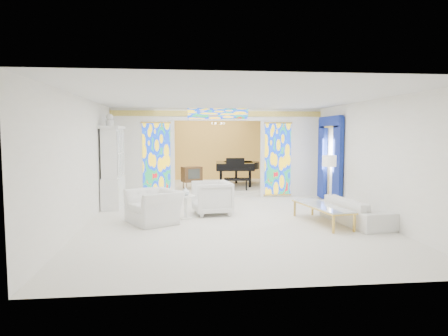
{
  "coord_description": "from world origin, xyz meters",
  "views": [
    {
      "loc": [
        -1.24,
        -11.33,
        2.18
      ],
      "look_at": [
        0.01,
        0.2,
        1.16
      ],
      "focal_mm": 32.0,
      "sensor_mm": 36.0,
      "label": 1
    }
  ],
  "objects": [
    {
      "name": "grand_piano",
      "position": [
        0.95,
        3.92,
        0.91
      ],
      "size": [
        1.85,
        2.74,
        1.08
      ],
      "rotation": [
        0.0,
        0.0,
        -0.08
      ],
      "color": "black",
      "rests_on": "alcove_platform"
    },
    {
      "name": "armchair_right",
      "position": [
        -0.42,
        -0.77,
        0.45
      ],
      "size": [
        1.11,
        1.09,
        0.9
      ],
      "primitive_type": "imported",
      "rotation": [
        0.0,
        0.0,
        -1.42
      ],
      "color": "white",
      "rests_on": "floor"
    },
    {
      "name": "partition_wall",
      "position": [
        0.0,
        2.0,
        1.65
      ],
      "size": [
        7.0,
        0.22,
        3.0
      ],
      "color": "white",
      "rests_on": "floor"
    },
    {
      "name": "stained_glass_left",
      "position": [
        -2.03,
        1.89,
        1.3
      ],
      "size": [
        0.9,
        0.04,
        2.4
      ],
      "primitive_type": "cube",
      "color": "gold",
      "rests_on": "partition_wall"
    },
    {
      "name": "side_table",
      "position": [
        -1.13,
        -1.24,
        0.39
      ],
      "size": [
        0.55,
        0.55,
        0.6
      ],
      "rotation": [
        0.0,
        0.0,
        0.17
      ],
      "color": "white",
      "rests_on": "floor"
    },
    {
      "name": "floor",
      "position": [
        0.0,
        0.0,
        0.0
      ],
      "size": [
        12.0,
        12.0,
        0.0
      ],
      "primitive_type": "plane",
      "color": "silver",
      "rests_on": "ground"
    },
    {
      "name": "armchair_left",
      "position": [
        -1.89,
        -1.63,
        0.4
      ],
      "size": [
        1.54,
        1.59,
        0.79
      ],
      "primitive_type": "imported",
      "rotation": [
        0.0,
        0.0,
        -1.05
      ],
      "color": "white",
      "rests_on": "floor"
    },
    {
      "name": "sofa",
      "position": [
        2.95,
        -2.25,
        0.31
      ],
      "size": [
        1.12,
        2.19,
        0.61
      ],
      "primitive_type": "imported",
      "rotation": [
        0.0,
        0.0,
        1.72
      ],
      "color": "white",
      "rests_on": "floor"
    },
    {
      "name": "gold_curtain_back",
      "position": [
        0.0,
        5.88,
        1.5
      ],
      "size": [
        6.7,
        0.1,
        2.9
      ],
      "primitive_type": "cube",
      "color": "gold",
      "rests_on": "wall_back"
    },
    {
      "name": "wall_left",
      "position": [
        -3.5,
        0.0,
        1.5
      ],
      "size": [
        0.02,
        12.0,
        3.0
      ],
      "primitive_type": "cube",
      "color": "white",
      "rests_on": "floor"
    },
    {
      "name": "stained_glass_right",
      "position": [
        2.03,
        1.89,
        1.3
      ],
      "size": [
        0.9,
        0.04,
        2.4
      ],
      "primitive_type": "cube",
      "color": "gold",
      "rests_on": "partition_wall"
    },
    {
      "name": "stained_glass_transom",
      "position": [
        0.0,
        1.89,
        2.82
      ],
      "size": [
        2.0,
        0.04,
        0.34
      ],
      "primitive_type": "cube",
      "color": "gold",
      "rests_on": "partition_wall"
    },
    {
      "name": "alcove_platform",
      "position": [
        0.0,
        4.1,
        0.09
      ],
      "size": [
        6.8,
        3.8,
        0.18
      ],
      "primitive_type": "cube",
      "color": "silver",
      "rests_on": "floor"
    },
    {
      "name": "blue_drapes",
      "position": [
        3.4,
        0.7,
        1.58
      ],
      "size": [
        0.14,
        1.85,
        2.65
      ],
      "color": "navy",
      "rests_on": "wall_right"
    },
    {
      "name": "chandelier",
      "position": [
        0.2,
        4.0,
        2.55
      ],
      "size": [
        0.48,
        0.48,
        0.3
      ],
      "primitive_type": "cylinder",
      "color": "gold",
      "rests_on": "ceiling"
    },
    {
      "name": "china_cabinet",
      "position": [
        -3.22,
        0.6,
        1.17
      ],
      "size": [
        0.56,
        1.46,
        2.72
      ],
      "color": "white",
      "rests_on": "floor"
    },
    {
      "name": "wall_front",
      "position": [
        0.0,
        -6.0,
        1.5
      ],
      "size": [
        7.0,
        0.02,
        3.0
      ],
      "primitive_type": "cube",
      "color": "white",
      "rests_on": "floor"
    },
    {
      "name": "coffee_table",
      "position": [
        2.14,
        -2.15,
        0.41
      ],
      "size": [
        0.96,
        2.1,
        0.45
      ],
      "rotation": [
        0.0,
        0.0,
        0.17
      ],
      "color": "silver",
      "rests_on": "floor"
    },
    {
      "name": "floor_lamp",
      "position": [
        2.86,
        -0.68,
        1.33
      ],
      "size": [
        0.42,
        0.42,
        1.56
      ],
      "rotation": [
        0.0,
        0.0,
        -0.1
      ],
      "color": "gold",
      "rests_on": "floor"
    },
    {
      "name": "vase",
      "position": [
        -1.13,
        -1.24,
        0.71
      ],
      "size": [
        0.22,
        0.22,
        0.21
      ],
      "primitive_type": "imported",
      "rotation": [
        0.0,
        0.0,
        -0.09
      ],
      "color": "white",
      "rests_on": "side_table"
    },
    {
      "name": "ceiling",
      "position": [
        0.0,
        0.0,
        3.0
      ],
      "size": [
        7.0,
        12.0,
        0.02
      ],
      "primitive_type": "cube",
      "color": "silver",
      "rests_on": "wall_back"
    },
    {
      "name": "wall_right",
      "position": [
        3.5,
        0.0,
        1.5
      ],
      "size": [
        0.02,
        12.0,
        3.0
      ],
      "primitive_type": "cube",
      "color": "white",
      "rests_on": "floor"
    },
    {
      "name": "tv_console",
      "position": [
        -0.85,
        3.07,
        0.69
      ],
      "size": [
        0.79,
        0.66,
        0.79
      ],
      "rotation": [
        0.0,
        0.0,
        0.34
      ],
      "color": "brown",
      "rests_on": "alcove_platform"
    },
    {
      "name": "wall_back",
      "position": [
        0.0,
        6.0,
        1.5
      ],
      "size": [
        7.0,
        0.02,
        3.0
      ],
      "primitive_type": "cube",
      "color": "white",
      "rests_on": "floor"
    }
  ]
}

